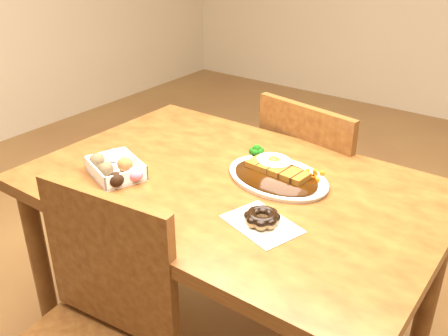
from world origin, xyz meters
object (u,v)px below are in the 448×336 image
Objects in this scene: katsu_curry_plate at (277,174)px; pon_de_ring at (262,218)px; donut_box at (116,168)px; chair_far at (319,193)px; table at (232,210)px.

katsu_curry_plate is 0.25m from pon_de_ring.
katsu_curry_plate is at bearing 33.29° from donut_box.
donut_box is at bearing -176.43° from pon_de_ring.
chair_far reaches higher than pon_de_ring.
table is 5.46× the size of pon_de_ring.
table is 5.70× the size of donut_box.
katsu_curry_plate reaches higher than table.
chair_far is 0.84m from donut_box.
katsu_curry_plate reaches higher than donut_box.
pon_de_ring is (0.15, -0.68, 0.29)m from chair_far.
chair_far is at bearing 102.73° from pon_de_ring.
katsu_curry_plate is (0.06, -0.44, 0.29)m from chair_far.
donut_box is at bearing -146.71° from katsu_curry_plate.
katsu_curry_plate is (0.10, 0.09, 0.12)m from table.
table is at bearing -135.50° from katsu_curry_plate.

